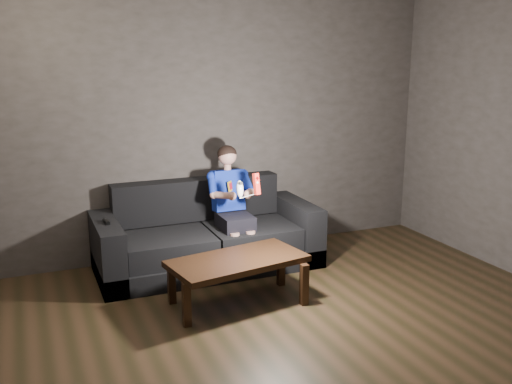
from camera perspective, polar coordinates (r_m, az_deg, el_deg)
name	(u,v)px	position (r m, az deg, el deg)	size (l,w,h in m)	color
floor	(323,363)	(4.11, 6.69, -16.62)	(5.00, 5.00, 0.00)	black
back_wall	(207,126)	(5.90, -4.94, 6.61)	(5.00, 0.04, 2.70)	#35312D
sofa	(207,241)	(5.68, -4.94, -4.86)	(2.15, 0.93, 0.83)	black
child	(232,197)	(5.58, -2.46, -0.47)	(0.45, 0.55, 1.11)	black
wii_remote_red	(257,184)	(5.17, 0.05, 0.82)	(0.06, 0.08, 0.20)	red
nunchuk_white	(240,189)	(5.12, -1.63, 0.30)	(0.08, 0.11, 0.17)	silver
wii_remote_black	(106,222)	(5.30, -14.75, -2.89)	(0.05, 0.14, 0.03)	black
coffee_table	(237,264)	(4.81, -1.86, -7.24)	(1.21, 0.75, 0.41)	black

